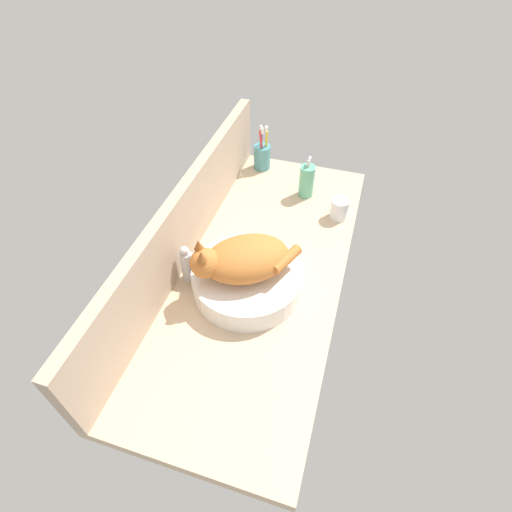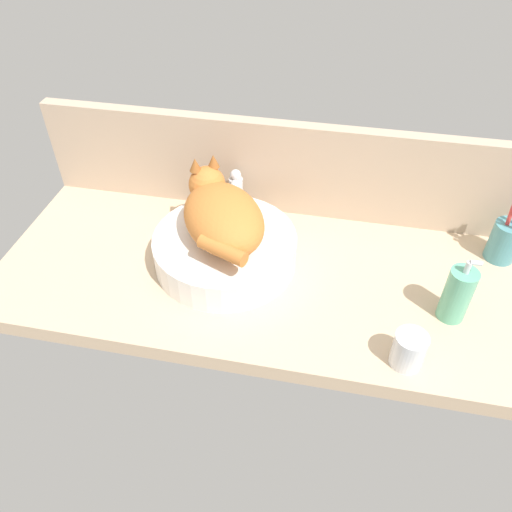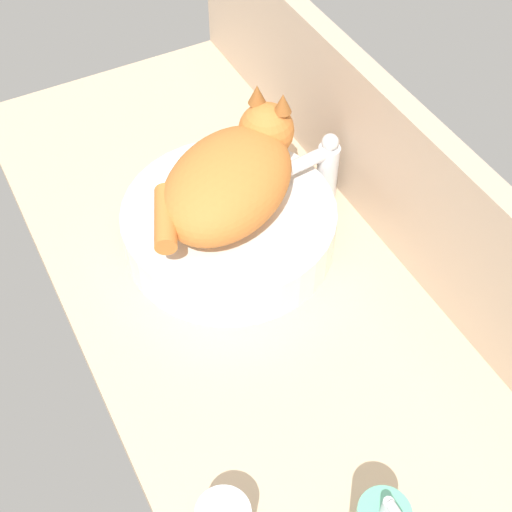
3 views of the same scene
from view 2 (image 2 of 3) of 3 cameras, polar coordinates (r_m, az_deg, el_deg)
ground_plane at (r=118.95cm, az=0.77°, el=-2.29°), size 125.09×53.46×4.00cm
backsplash_panel at (r=129.30cm, az=2.92°, el=10.00°), size 125.09×3.60×25.10cm
sink_basin at (r=117.39cm, az=-3.53°, el=0.75°), size 33.43×33.43×7.59cm
cat at (r=112.33cm, az=-4.00°, el=4.83°), size 27.84×30.22×14.00cm
faucet at (r=129.07cm, az=-2.36°, el=7.16°), size 3.77×11.86×13.60cm
soap_dispenser at (r=111.06cm, az=22.02°, el=-4.08°), size 5.78×5.78×16.07cm
toothbrush_cup at (r=131.03cm, az=26.59°, el=1.65°), size 6.96×6.96×18.71cm
water_glass at (r=101.89cm, az=16.99°, el=-10.40°), size 6.41×6.41×7.72cm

